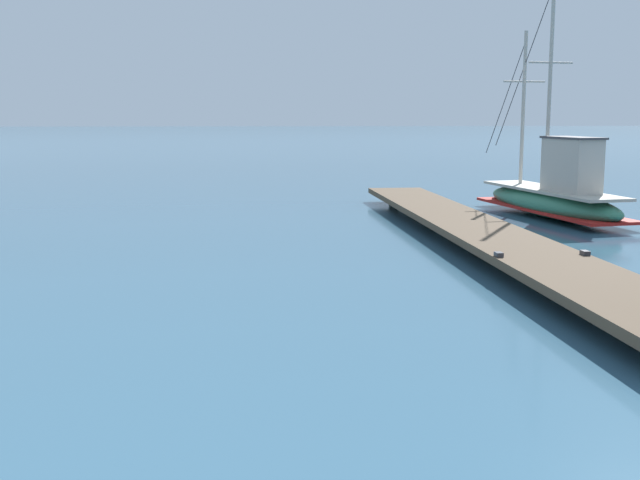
{
  "coord_description": "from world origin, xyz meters",
  "views": [
    {
      "loc": [
        2.04,
        -0.34,
        2.95
      ],
      "look_at": [
        2.76,
        9.36,
        1.4
      ],
      "focal_mm": 44.38,
      "sensor_mm": 36.0,
      "label": 1
    }
  ],
  "objects": [
    {
      "name": "floating_dock",
      "position": [
        6.91,
        17.02,
        0.36
      ],
      "size": [
        2.41,
        19.38,
        0.53
      ],
      "color": "brown",
      "rests_on": "ground"
    },
    {
      "name": "fishing_boat_1",
      "position": [
        10.41,
        21.66,
        0.68
      ],
      "size": [
        2.66,
        7.62,
        6.96
      ],
      "color": "#337556",
      "rests_on": "ground"
    }
  ]
}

